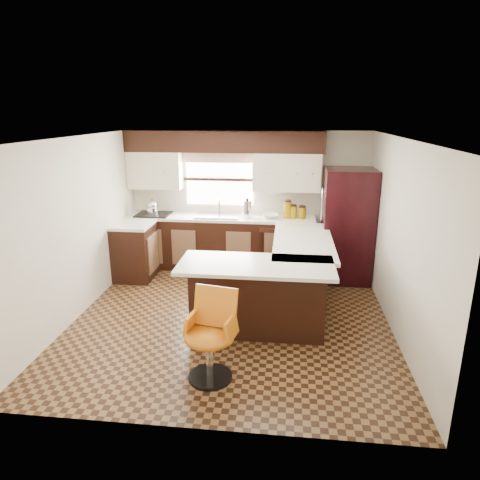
# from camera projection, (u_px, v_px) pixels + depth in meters

# --- Properties ---
(floor) EXTENTS (4.40, 4.40, 0.00)m
(floor) POSITION_uv_depth(u_px,v_px,m) (232.00, 316.00, 5.90)
(floor) COLOR #49301A
(floor) RESTS_ON ground
(ceiling) EXTENTS (4.40, 4.40, 0.00)m
(ceiling) POSITION_uv_depth(u_px,v_px,m) (231.00, 138.00, 5.20)
(ceiling) COLOR silver
(ceiling) RESTS_ON wall_back
(wall_back) EXTENTS (4.40, 0.00, 4.40)m
(wall_back) POSITION_uv_depth(u_px,v_px,m) (248.00, 199.00, 7.64)
(wall_back) COLOR beige
(wall_back) RESTS_ON floor
(wall_front) EXTENTS (4.40, 0.00, 4.40)m
(wall_front) POSITION_uv_depth(u_px,v_px,m) (196.00, 306.00, 3.46)
(wall_front) COLOR beige
(wall_front) RESTS_ON floor
(wall_left) EXTENTS (0.00, 4.40, 4.40)m
(wall_left) POSITION_uv_depth(u_px,v_px,m) (78.00, 228.00, 5.78)
(wall_left) COLOR beige
(wall_left) RESTS_ON floor
(wall_right) EXTENTS (0.00, 4.40, 4.40)m
(wall_right) POSITION_uv_depth(u_px,v_px,m) (399.00, 238.00, 5.33)
(wall_right) COLOR beige
(wall_right) RESTS_ON floor
(base_cab_back) EXTENTS (3.30, 0.60, 0.90)m
(base_cab_back) POSITION_uv_depth(u_px,v_px,m) (221.00, 243.00, 7.62)
(base_cab_back) COLOR black
(base_cab_back) RESTS_ON floor
(base_cab_left) EXTENTS (0.60, 0.70, 0.90)m
(base_cab_left) POSITION_uv_depth(u_px,v_px,m) (135.00, 252.00, 7.15)
(base_cab_left) COLOR black
(base_cab_left) RESTS_ON floor
(counter_back) EXTENTS (3.30, 0.60, 0.04)m
(counter_back) POSITION_uv_depth(u_px,v_px,m) (221.00, 218.00, 7.49)
(counter_back) COLOR silver
(counter_back) RESTS_ON base_cab_back
(counter_left) EXTENTS (0.60, 0.70, 0.04)m
(counter_left) POSITION_uv_depth(u_px,v_px,m) (133.00, 225.00, 7.01)
(counter_left) COLOR silver
(counter_left) RESTS_ON base_cab_left
(soffit) EXTENTS (3.40, 0.35, 0.36)m
(soffit) POSITION_uv_depth(u_px,v_px,m) (224.00, 141.00, 7.23)
(soffit) COLOR black
(soffit) RESTS_ON wall_back
(upper_cab_left) EXTENTS (0.94, 0.35, 0.64)m
(upper_cab_left) POSITION_uv_depth(u_px,v_px,m) (155.00, 170.00, 7.50)
(upper_cab_left) COLOR beige
(upper_cab_left) RESTS_ON wall_back
(upper_cab_right) EXTENTS (1.14, 0.35, 0.64)m
(upper_cab_right) POSITION_uv_depth(u_px,v_px,m) (287.00, 172.00, 7.25)
(upper_cab_right) COLOR beige
(upper_cab_right) RESTS_ON wall_back
(window_pane) EXTENTS (1.20, 0.02, 0.90)m
(window_pane) POSITION_uv_depth(u_px,v_px,m) (220.00, 179.00, 7.58)
(window_pane) COLOR white
(window_pane) RESTS_ON wall_back
(valance) EXTENTS (1.30, 0.06, 0.18)m
(valance) POSITION_uv_depth(u_px,v_px,m) (219.00, 157.00, 7.43)
(valance) COLOR #D19B93
(valance) RESTS_ON wall_back
(sink) EXTENTS (0.75, 0.45, 0.03)m
(sink) POSITION_uv_depth(u_px,v_px,m) (217.00, 216.00, 7.46)
(sink) COLOR #B2B2B7
(sink) RESTS_ON counter_back
(dishwasher) EXTENTS (0.58, 0.03, 0.78)m
(dishwasher) POSITION_uv_depth(u_px,v_px,m) (276.00, 251.00, 7.25)
(dishwasher) COLOR black
(dishwasher) RESTS_ON floor
(cooktop) EXTENTS (0.58, 0.50, 0.02)m
(cooktop) POSITION_uv_depth(u_px,v_px,m) (154.00, 214.00, 7.59)
(cooktop) COLOR black
(cooktop) RESTS_ON counter_back
(peninsula_long) EXTENTS (0.60, 1.95, 0.90)m
(peninsula_long) POSITION_uv_depth(u_px,v_px,m) (298.00, 272.00, 6.27)
(peninsula_long) COLOR black
(peninsula_long) RESTS_ON floor
(peninsula_return) EXTENTS (1.65, 0.60, 0.90)m
(peninsula_return) POSITION_uv_depth(u_px,v_px,m) (258.00, 298.00, 5.40)
(peninsula_return) COLOR black
(peninsula_return) RESTS_ON floor
(counter_pen_long) EXTENTS (0.84, 1.95, 0.04)m
(counter_pen_long) POSITION_uv_depth(u_px,v_px,m) (303.00, 241.00, 6.12)
(counter_pen_long) COLOR silver
(counter_pen_long) RESTS_ON peninsula_long
(counter_pen_return) EXTENTS (1.89, 0.84, 0.04)m
(counter_pen_return) POSITION_uv_depth(u_px,v_px,m) (256.00, 265.00, 5.18)
(counter_pen_return) COLOR silver
(counter_pen_return) RESTS_ON peninsula_return
(refrigerator) EXTENTS (0.79, 0.76, 1.85)m
(refrigerator) POSITION_uv_depth(u_px,v_px,m) (347.00, 226.00, 6.96)
(refrigerator) COLOR black
(refrigerator) RESTS_ON floor
(bar_chair) EXTENTS (0.60, 0.60, 0.96)m
(bar_chair) POSITION_uv_depth(u_px,v_px,m) (209.00, 338.00, 4.39)
(bar_chair) COLOR orange
(bar_chair) RESTS_ON floor
(kettle) EXTENTS (0.19, 0.19, 0.25)m
(kettle) POSITION_uv_depth(u_px,v_px,m) (152.00, 206.00, 7.55)
(kettle) COLOR silver
(kettle) RESTS_ON cooktop
(percolator) EXTENTS (0.15, 0.15, 0.30)m
(percolator) POSITION_uv_depth(u_px,v_px,m) (247.00, 209.00, 7.39)
(percolator) COLOR silver
(percolator) RESTS_ON counter_back
(mixing_bowl) EXTENTS (0.29, 0.29, 0.07)m
(mixing_bowl) POSITION_uv_depth(u_px,v_px,m) (270.00, 216.00, 7.38)
(mixing_bowl) COLOR white
(mixing_bowl) RESTS_ON counter_back
(canister_large) EXTENTS (0.14, 0.14, 0.28)m
(canister_large) POSITION_uv_depth(u_px,v_px,m) (287.00, 210.00, 7.33)
(canister_large) COLOR #956E06
(canister_large) RESTS_ON counter_back
(canister_med) EXTENTS (0.13, 0.13, 0.21)m
(canister_med) POSITION_uv_depth(u_px,v_px,m) (293.00, 212.00, 7.33)
(canister_med) COLOR #956E06
(canister_med) RESTS_ON counter_back
(canister_small) EXTENTS (0.13, 0.13, 0.19)m
(canister_small) POSITION_uv_depth(u_px,v_px,m) (302.00, 213.00, 7.32)
(canister_small) COLOR #956E06
(canister_small) RESTS_ON counter_back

